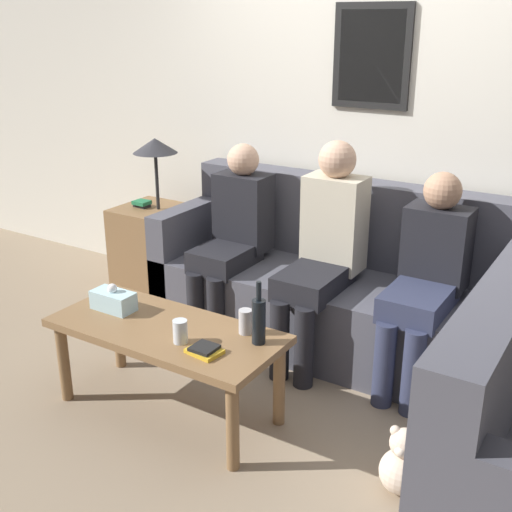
{
  "coord_description": "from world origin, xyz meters",
  "views": [
    {
      "loc": [
        1.51,
        -2.83,
        1.91
      ],
      "look_at": [
        -0.19,
        -0.11,
        0.72
      ],
      "focal_mm": 45.0,
      "sensor_mm": 36.0,
      "label": 1
    }
  ],
  "objects_px": {
    "person_middle": "(324,246)",
    "person_right": "(427,274)",
    "couch_main": "(334,290)",
    "person_left": "(233,233)",
    "coffee_table": "(166,339)",
    "teddy_bear": "(403,465)",
    "wine_bottle": "(259,320)",
    "drinking_glass": "(180,331)"
  },
  "relations": [
    {
      "from": "wine_bottle",
      "to": "drinking_glass",
      "type": "bearing_deg",
      "value": -148.62
    },
    {
      "from": "person_right",
      "to": "couch_main",
      "type": "bearing_deg",
      "value": 165.0
    },
    {
      "from": "wine_bottle",
      "to": "person_right",
      "type": "relative_size",
      "value": 0.27
    },
    {
      "from": "coffee_table",
      "to": "person_middle",
      "type": "distance_m",
      "value": 1.06
    },
    {
      "from": "wine_bottle",
      "to": "teddy_bear",
      "type": "bearing_deg",
      "value": -4.21
    },
    {
      "from": "coffee_table",
      "to": "person_middle",
      "type": "height_order",
      "value": "person_middle"
    },
    {
      "from": "coffee_table",
      "to": "person_right",
      "type": "xyz_separation_m",
      "value": [
        0.98,
        0.97,
        0.23
      ]
    },
    {
      "from": "wine_bottle",
      "to": "person_right",
      "type": "height_order",
      "value": "person_right"
    },
    {
      "from": "wine_bottle",
      "to": "person_left",
      "type": "relative_size",
      "value": 0.26
    },
    {
      "from": "wine_bottle",
      "to": "person_middle",
      "type": "height_order",
      "value": "person_middle"
    },
    {
      "from": "person_right",
      "to": "teddy_bear",
      "type": "relative_size",
      "value": 3.73
    },
    {
      "from": "couch_main",
      "to": "person_left",
      "type": "distance_m",
      "value": 0.72
    },
    {
      "from": "drinking_glass",
      "to": "person_right",
      "type": "relative_size",
      "value": 0.1
    },
    {
      "from": "person_middle",
      "to": "teddy_bear",
      "type": "height_order",
      "value": "person_middle"
    },
    {
      "from": "couch_main",
      "to": "teddy_bear",
      "type": "relative_size",
      "value": 7.03
    },
    {
      "from": "coffee_table",
      "to": "person_right",
      "type": "relative_size",
      "value": 1.02
    },
    {
      "from": "wine_bottle",
      "to": "drinking_glass",
      "type": "distance_m",
      "value": 0.37
    },
    {
      "from": "drinking_glass",
      "to": "coffee_table",
      "type": "bearing_deg",
      "value": 152.38
    },
    {
      "from": "couch_main",
      "to": "person_left",
      "type": "bearing_deg",
      "value": -164.97
    },
    {
      "from": "wine_bottle",
      "to": "person_left",
      "type": "height_order",
      "value": "person_left"
    },
    {
      "from": "wine_bottle",
      "to": "teddy_bear",
      "type": "relative_size",
      "value": 1.0
    },
    {
      "from": "wine_bottle",
      "to": "person_middle",
      "type": "relative_size",
      "value": 0.24
    },
    {
      "from": "wine_bottle",
      "to": "person_left",
      "type": "distance_m",
      "value": 1.13
    },
    {
      "from": "couch_main",
      "to": "person_left",
      "type": "xyz_separation_m",
      "value": [
        -0.62,
        -0.17,
        0.31
      ]
    },
    {
      "from": "person_right",
      "to": "coffee_table",
      "type": "bearing_deg",
      "value": -135.28
    },
    {
      "from": "coffee_table",
      "to": "person_right",
      "type": "height_order",
      "value": "person_right"
    },
    {
      "from": "drinking_glass",
      "to": "teddy_bear",
      "type": "distance_m",
      "value": 1.15
    },
    {
      "from": "person_middle",
      "to": "person_right",
      "type": "relative_size",
      "value": 1.1
    },
    {
      "from": "coffee_table",
      "to": "person_middle",
      "type": "relative_size",
      "value": 0.93
    },
    {
      "from": "wine_bottle",
      "to": "person_middle",
      "type": "distance_m",
      "value": 0.84
    },
    {
      "from": "couch_main",
      "to": "teddy_bear",
      "type": "bearing_deg",
      "value": -51.92
    },
    {
      "from": "couch_main",
      "to": "person_middle",
      "type": "height_order",
      "value": "person_middle"
    },
    {
      "from": "couch_main",
      "to": "coffee_table",
      "type": "relative_size",
      "value": 1.84
    },
    {
      "from": "drinking_glass",
      "to": "person_middle",
      "type": "distance_m",
      "value": 1.06
    },
    {
      "from": "drinking_glass",
      "to": "person_left",
      "type": "height_order",
      "value": "person_left"
    },
    {
      "from": "couch_main",
      "to": "drinking_glass",
      "type": "distance_m",
      "value": 1.25
    },
    {
      "from": "couch_main",
      "to": "wine_bottle",
      "type": "xyz_separation_m",
      "value": [
        0.1,
        -1.03,
        0.25
      ]
    },
    {
      "from": "coffee_table",
      "to": "wine_bottle",
      "type": "xyz_separation_m",
      "value": [
        0.47,
        0.11,
        0.19
      ]
    },
    {
      "from": "wine_bottle",
      "to": "person_middle",
      "type": "xyz_separation_m",
      "value": [
        -0.08,
        0.83,
        0.1
      ]
    },
    {
      "from": "coffee_table",
      "to": "drinking_glass",
      "type": "distance_m",
      "value": 0.22
    },
    {
      "from": "coffee_table",
      "to": "teddy_bear",
      "type": "bearing_deg",
      "value": 2.4
    },
    {
      "from": "drinking_glass",
      "to": "teddy_bear",
      "type": "relative_size",
      "value": 0.36
    }
  ]
}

